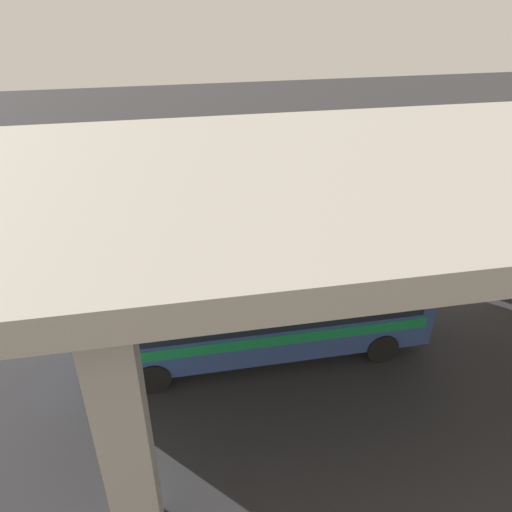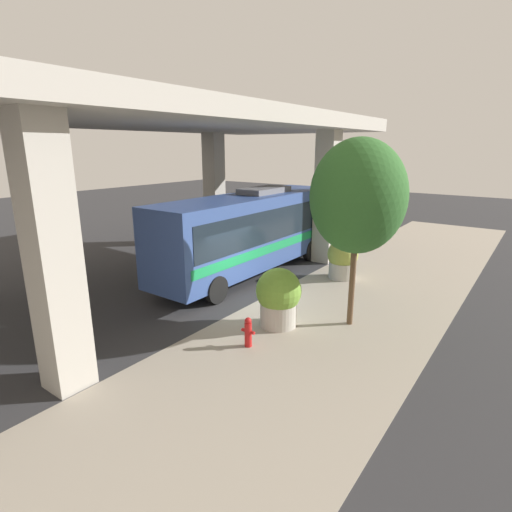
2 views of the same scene
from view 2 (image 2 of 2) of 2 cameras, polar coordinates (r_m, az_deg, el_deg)
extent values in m
plane|color=#2D2D30|center=(14.19, -0.47, -6.84)|extent=(80.00, 80.00, 0.00)
cube|color=gray|center=(12.78, 10.56, -9.67)|extent=(6.00, 40.00, 0.02)
cube|color=#ADA89E|center=(19.11, 10.03, 8.17)|extent=(0.90, 0.90, 6.10)
cube|color=#ADA89E|center=(9.55, -27.01, -0.34)|extent=(0.90, 0.90, 6.10)
cube|color=#ADA89E|center=(23.04, -5.98, 9.50)|extent=(0.90, 0.90, 6.10)
cube|color=#ADA89E|center=(15.89, -12.87, 18.74)|extent=(9.40, 20.97, 0.60)
cube|color=#334C8C|center=(17.12, -0.75, 3.77)|extent=(2.41, 10.16, 2.95)
cube|color=#19232D|center=(17.05, -0.75, 4.94)|extent=(2.45, 9.35, 1.30)
cube|color=#198C4C|center=(17.25, -0.74, 1.85)|extent=(2.45, 9.65, 0.35)
cube|color=slate|center=(17.69, 1.23, 9.38)|extent=(1.20, 2.54, 0.24)
cylinder|color=black|center=(14.17, -5.71, -4.80)|extent=(0.28, 1.00, 1.00)
cylinder|color=black|center=(15.68, -11.88, -3.05)|extent=(0.28, 1.00, 1.00)
cylinder|color=black|center=(19.58, 7.72, 0.82)|extent=(0.28, 1.00, 1.00)
cylinder|color=black|center=(20.70, 2.25, 1.74)|extent=(0.28, 1.00, 1.00)
cylinder|color=#B21919|center=(11.19, -1.12, -11.21)|extent=(0.20, 0.20, 0.72)
sphere|color=#B21919|center=(11.01, -1.13, -9.26)|extent=(0.19, 0.19, 0.19)
cylinder|color=#B21919|center=(11.06, -0.50, -10.92)|extent=(0.12, 0.09, 0.09)
cylinder|color=#B21919|center=(11.22, -1.74, -10.51)|extent=(0.12, 0.09, 0.09)
cylinder|color=#ADA89E|center=(12.42, 3.20, -8.28)|extent=(1.12, 1.12, 0.77)
sphere|color=olive|center=(12.13, 3.25, -4.96)|extent=(1.39, 1.39, 1.39)
sphere|color=#BF334C|center=(12.37, 2.97, -5.66)|extent=(0.39, 0.39, 0.39)
cylinder|color=#ADA89E|center=(17.16, 12.17, -2.00)|extent=(1.10, 1.10, 0.70)
sphere|color=olive|center=(16.97, 12.30, 0.26)|extent=(1.27, 1.27, 1.27)
sphere|color=#993F8C|center=(17.17, 12.00, -0.23)|extent=(0.38, 0.38, 0.38)
cylinder|color=brown|center=(12.43, 13.62, -2.82)|extent=(0.18, 0.18, 3.15)
ellipsoid|color=#2D6028|center=(11.92, 14.35, 8.24)|extent=(2.76, 2.76, 3.31)
camera|label=1|loc=(27.59, -19.81, 25.30)|focal=35.00mm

